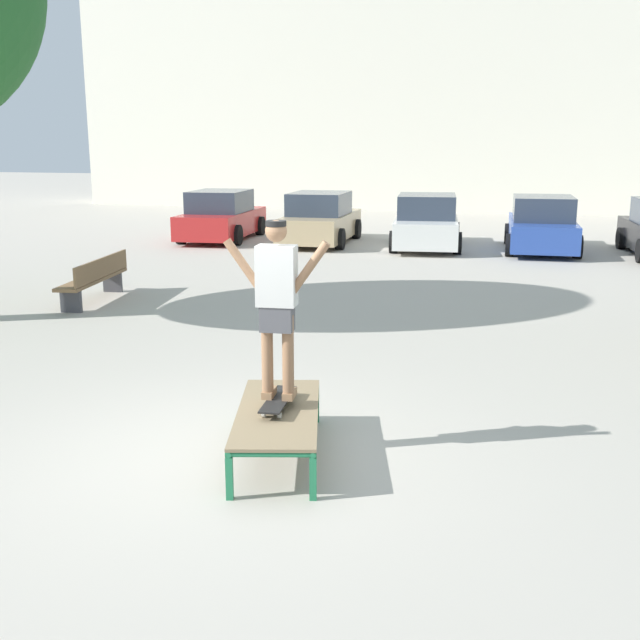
{
  "coord_description": "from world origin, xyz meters",
  "views": [
    {
      "loc": [
        2.71,
        -6.39,
        2.93
      ],
      "look_at": [
        0.51,
        1.61,
        1.0
      ],
      "focal_mm": 43.04,
      "sensor_mm": 36.0,
      "label": 1
    }
  ],
  "objects": [
    {
      "name": "park_bench",
      "position": [
        -5.1,
        6.11,
        0.45
      ],
      "size": [
        0.79,
        2.44,
        0.83
      ],
      "color": "brown",
      "rests_on": "ground"
    },
    {
      "name": "car_blue",
      "position": [
        2.99,
        15.5,
        0.69
      ],
      "size": [
        2.07,
        4.28,
        1.5
      ],
      "color": "#28479E",
      "rests_on": "ground"
    },
    {
      "name": "building_facade",
      "position": [
        -2.42,
        28.71,
        7.62
      ],
      "size": [
        30.82,
        4.0,
        15.23
      ],
      "primitive_type": "cube",
      "color": "silver",
      "rests_on": "ground"
    },
    {
      "name": "skateboard",
      "position": [
        0.49,
        0.18,
        0.54
      ],
      "size": [
        0.28,
        0.82,
        0.09
      ],
      "color": "black",
      "rests_on": "skate_box"
    },
    {
      "name": "skate_box",
      "position": [
        0.51,
        0.11,
        0.41
      ],
      "size": [
        1.22,
        2.03,
        0.46
      ],
      "color": "#237A4C",
      "rests_on": "ground"
    },
    {
      "name": "ground_plane",
      "position": [
        0.0,
        0.0,
        0.0
      ],
      "size": [
        120.0,
        120.0,
        0.0
      ],
      "primitive_type": "plane",
      "color": "#B2AA9E"
    },
    {
      "name": "car_red",
      "position": [
        -6.46,
        15.52,
        0.69
      ],
      "size": [
        2.18,
        4.33,
        1.5
      ],
      "color": "red",
      "rests_on": "ground"
    },
    {
      "name": "skater",
      "position": [
        0.49,
        0.18,
        1.53
      ],
      "size": [
        1.0,
        0.31,
        1.69
      ],
      "color": "#8E6647",
      "rests_on": "skateboard"
    },
    {
      "name": "car_white",
      "position": [
        -0.16,
        15.37,
        0.69
      ],
      "size": [
        2.29,
        4.37,
        1.5
      ],
      "color": "silver",
      "rests_on": "ground"
    },
    {
      "name": "car_tan",
      "position": [
        -3.31,
        15.48,
        0.69
      ],
      "size": [
        2.06,
        4.27,
        1.5
      ],
      "color": "tan",
      "rests_on": "ground"
    }
  ]
}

